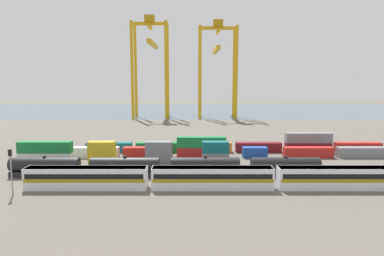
{
  "coord_description": "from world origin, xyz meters",
  "views": [
    {
      "loc": [
        -3.27,
        -79.83,
        19.19
      ],
      "look_at": [
        -3.51,
        27.01,
        4.32
      ],
      "focal_mm": 32.53,
      "sensor_mm": 36.0,
      "label": 1
    }
  ],
  "objects": [
    {
      "name": "shipping_container_12",
      "position": [
        12.33,
        4.83,
        1.3
      ],
      "size": [
        6.04,
        2.44,
        2.6
      ],
      "primitive_type": "cube",
      "color": "#1C4299",
      "rests_on": "ground_plane"
    },
    {
      "name": "shipping_container_21",
      "position": [
        41.06,
        11.39,
        1.3
      ],
      "size": [
        12.1,
        2.44,
        2.6
      ],
      "primitive_type": "cube",
      "color": "#AD211C",
      "rests_on": "ground_plane"
    },
    {
      "name": "shipping_container_17",
      "position": [
        1.18,
        11.39,
        1.3
      ],
      "size": [
        12.1,
        2.44,
        2.6
      ],
      "primitive_type": "cube",
      "color": "orange",
      "rests_on": "ground_plane"
    },
    {
      "name": "ground_plane",
      "position": [
        0.0,
        40.0,
        0.0
      ],
      "size": [
        420.0,
        420.0,
        0.0
      ],
      "primitive_type": "plane",
      "color": "#5B564C"
    },
    {
      "name": "shipping_container_15",
      "position": [
        -25.41,
        11.39,
        1.3
      ],
      "size": [
        12.1,
        2.44,
        2.6
      ],
      "primitive_type": "cube",
      "color": "#146066",
      "rests_on": "ground_plane"
    },
    {
      "name": "signal_mast",
      "position": [
        -33.44,
        -23.46,
        5.03
      ],
      "size": [
        0.36,
        0.6,
        7.76
      ],
      "color": "gray",
      "rests_on": "ground_plane"
    },
    {
      "name": "passenger_train",
      "position": [
        0.35,
        -20.2,
        2.14
      ],
      "size": [
        65.96,
        3.14,
        3.9
      ],
      "color": "silver",
      "rests_on": "ground_plane"
    },
    {
      "name": "gantry_crane_west",
      "position": [
        -24.25,
        100.12,
        30.89
      ],
      "size": [
        18.2,
        37.45,
        50.7
      ],
      "color": "gold",
      "rests_on": "ground_plane"
    },
    {
      "name": "harbour_water",
      "position": [
        0.0,
        140.46,
        0.0
      ],
      "size": [
        400.0,
        110.0,
        0.01
      ],
      "primitive_type": "cube",
      "color": "#475B6B",
      "rests_on": "ground_plane"
    },
    {
      "name": "shipping_container_16",
      "position": [
        -12.12,
        11.39,
        1.3
      ],
      "size": [
        12.1,
        2.44,
        2.6
      ],
      "primitive_type": "cube",
      "color": "#197538",
      "rests_on": "ground_plane"
    },
    {
      "name": "gantry_crane_central",
      "position": [
        9.6,
        99.91,
        29.31
      ],
      "size": [
        19.45,
        34.99,
        48.55
      ],
      "color": "gold",
      "rests_on": "ground_plane"
    },
    {
      "name": "shipping_container_2",
      "position": [
        -23.91,
        -1.73,
        1.3
      ],
      "size": [
        6.04,
        2.44,
        2.6
      ],
      "primitive_type": "cube",
      "color": "gold",
      "rests_on": "ground_plane"
    },
    {
      "name": "shipping_container_11",
      "position": [
        -0.96,
        4.83,
        3.9
      ],
      "size": [
        12.1,
        2.44,
        2.6
      ],
      "primitive_type": "cube",
      "color": "#197538",
      "rests_on": "shipping_container_10"
    },
    {
      "name": "shipping_container_8",
      "position": [
        -27.54,
        4.83,
        1.3
      ],
      "size": [
        12.1,
        2.44,
        2.6
      ],
      "primitive_type": "cube",
      "color": "silver",
      "rests_on": "ground_plane"
    },
    {
      "name": "shipping_container_20",
      "position": [
        27.77,
        11.39,
        3.9
      ],
      "size": [
        12.1,
        2.44,
        2.6
      ],
      "primitive_type": "cube",
      "color": "slate",
      "rests_on": "shipping_container_19"
    },
    {
      "name": "shipping_container_1",
      "position": [
        -36.92,
        -1.73,
        3.9
      ],
      "size": [
        12.1,
        2.44,
        2.6
      ],
      "primitive_type": "cube",
      "color": "#197538",
      "rests_on": "shipping_container_0"
    },
    {
      "name": "freight_tank_row",
      "position": [
        -8.65,
        -12.2,
        1.96
      ],
      "size": [
        61.68,
        2.75,
        4.21
      ],
      "color": "#232326",
      "rests_on": "ground_plane"
    },
    {
      "name": "shipping_container_19",
      "position": [
        27.77,
        11.39,
        1.3
      ],
      "size": [
        12.1,
        2.44,
        2.6
      ],
      "primitive_type": "cube",
      "color": "maroon",
      "rests_on": "ground_plane"
    },
    {
      "name": "shipping_container_7",
      "position": [
        2.11,
        -1.73,
        3.9
      ],
      "size": [
        6.04,
        2.44,
        2.6
      ],
      "primitive_type": "cube",
      "color": "#146066",
      "rests_on": "shipping_container_6"
    },
    {
      "name": "shipping_container_9",
      "position": [
        -14.25,
        4.83,
        1.3
      ],
      "size": [
        12.1,
        2.44,
        2.6
      ],
      "primitive_type": "cube",
      "color": "#AD211C",
      "rests_on": "ground_plane"
    },
    {
      "name": "shipping_container_5",
      "position": [
        -10.9,
        -1.73,
        3.9
      ],
      "size": [
        6.04,
        2.44,
        2.6
      ],
      "primitive_type": "cube",
      "color": "slate",
      "rests_on": "shipping_container_4"
    },
    {
      "name": "shipping_container_14",
      "position": [
        38.91,
        4.83,
        1.3
      ],
      "size": [
        12.1,
        2.44,
        2.6
      ],
      "primitive_type": "cube",
      "color": "slate",
      "rests_on": "ground_plane"
    },
    {
      "name": "shipping_container_6",
      "position": [
        2.11,
        -1.73,
        1.3
      ],
      "size": [
        6.04,
        2.44,
        2.6
      ],
      "primitive_type": "cube",
      "color": "slate",
      "rests_on": "ground_plane"
    },
    {
      "name": "shipping_container_0",
      "position": [
        -36.92,
        -1.73,
        1.3
      ],
      "size": [
        12.1,
        2.44,
        2.6
      ],
      "primitive_type": "cube",
      "color": "silver",
      "rests_on": "ground_plane"
    },
    {
      "name": "shipping_container_4",
      "position": [
        -10.9,
        -1.73,
        1.3
      ],
      "size": [
        6.04,
        2.44,
        2.6
      ],
      "primitive_type": "cube",
      "color": "slate",
      "rests_on": "ground_plane"
    },
    {
      "name": "shipping_container_13",
      "position": [
        25.62,
        4.83,
        1.3
      ],
      "size": [
        12.1,
        2.44,
        2.6
      ],
      "primitive_type": "cube",
      "color": "#AD211C",
      "rests_on": "ground_plane"
    },
    {
      "name": "shipping_container_18",
      "position": [
        14.47,
        11.39,
        1.3
      ],
      "size": [
        12.1,
        2.44,
        2.6
      ],
      "primitive_type": "cube",
      "color": "maroon",
      "rests_on": "ground_plane"
    },
    {
      "name": "shipping_container_3",
      "position": [
        -23.91,
        -1.73,
        3.9
      ],
      "size": [
        6.04,
        2.44,
        2.6
      ],
      "primitive_type": "cube",
      "color": "gold",
      "rests_on": "shipping_container_2"
    },
    {
      "name": "shipping_container_10",
      "position": [
        -0.96,
        4.83,
        1.3
      ],
      "size": [
        12.1,
        2.44,
        2.6
      ],
      "primitive_type": "cube",
      "color": "#AD211C",
      "rests_on": "ground_plane"
    }
  ]
}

